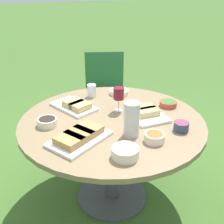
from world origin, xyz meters
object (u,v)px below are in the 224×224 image
object	(u,v)px
chair_far_back	(105,86)
water_pitcher	(132,119)
wine_glass	(119,94)
dining_table	(112,132)

from	to	relation	value
chair_far_back	water_pitcher	size ratio (longest dim) A/B	3.87
chair_far_back	wine_glass	bearing A→B (deg)	169.18
chair_far_back	water_pitcher	world-z (taller)	water_pitcher
dining_table	wine_glass	distance (m)	0.29
water_pitcher	dining_table	bearing A→B (deg)	11.80
water_pitcher	wine_glass	size ratio (longest dim) A/B	1.21
wine_glass	chair_far_back	bearing A→B (deg)	-10.82
chair_far_back	wine_glass	distance (m)	1.12
water_pitcher	chair_far_back	bearing A→B (deg)	-9.63
dining_table	chair_far_back	bearing A→B (deg)	-14.01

